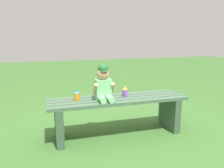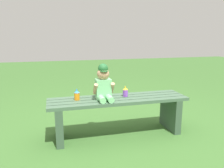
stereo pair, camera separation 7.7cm
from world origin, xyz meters
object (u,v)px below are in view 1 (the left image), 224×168
(sippy_cup_right, at_px, (125,92))
(park_bench, at_px, (118,110))
(sippy_cup_left, at_px, (77,95))
(child_figure, at_px, (103,84))

(sippy_cup_right, bearing_deg, park_bench, -157.37)
(sippy_cup_left, bearing_deg, park_bench, -5.00)
(sippy_cup_left, xyz_separation_m, sippy_cup_right, (0.57, 0.00, 0.00))
(sippy_cup_left, relative_size, sippy_cup_right, 1.00)
(sippy_cup_left, height_order, sippy_cup_right, same)
(child_figure, bearing_deg, park_bench, 3.95)
(child_figure, height_order, sippy_cup_right, child_figure)
(park_bench, xyz_separation_m, sippy_cup_left, (-0.47, 0.04, 0.20))
(park_bench, distance_m, child_figure, 0.37)
(park_bench, height_order, sippy_cup_left, sippy_cup_left)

